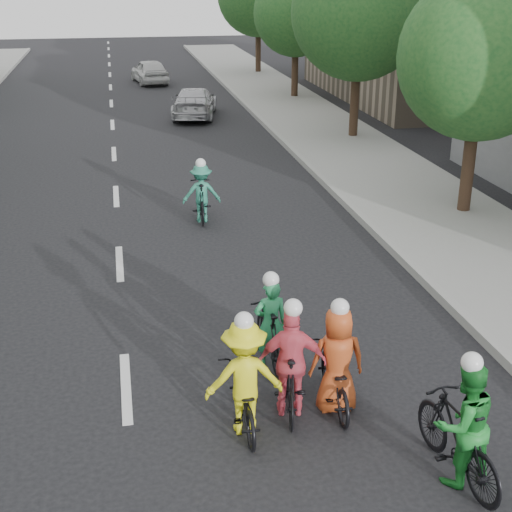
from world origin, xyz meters
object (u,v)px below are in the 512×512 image
object	(u,v)px
follow_car_lead	(194,102)
follow_car_trail	(150,71)
cyclist_2	(461,431)
cyclist_1	(244,386)
cyclist_5	(336,370)
cyclist_0	(270,331)
cyclist_4	(201,197)
cyclist_3	(291,371)

from	to	relation	value
follow_car_lead	follow_car_trail	distance (m)	10.17
cyclist_2	follow_car_trail	size ratio (longest dim) A/B	0.49
cyclist_1	cyclist_5	xyz separation A→B (m)	(1.38, 0.26, -0.06)
cyclist_0	cyclist_4	xyz separation A→B (m)	(-0.20, 7.18, 0.06)
cyclist_5	cyclist_0	bearing A→B (deg)	-60.89
cyclist_5	follow_car_lead	bearing A→B (deg)	-87.39
cyclist_4	cyclist_5	bearing A→B (deg)	99.58
cyclist_1	cyclist_5	size ratio (longest dim) A/B	1.03
cyclist_4	cyclist_2	bearing A→B (deg)	104.21
cyclist_3	cyclist_4	distance (m)	8.58
cyclist_3	cyclist_5	xyz separation A→B (m)	(0.66, -0.01, -0.05)
cyclist_0	cyclist_1	world-z (taller)	cyclist_1
cyclist_3	follow_car_lead	xyz separation A→B (m)	(1.18, 22.08, -0.04)
cyclist_0	cyclist_2	xyz separation A→B (m)	(1.70, -3.21, 0.11)
cyclist_2	cyclist_0	bearing A→B (deg)	-69.24
cyclist_2	cyclist_3	size ratio (longest dim) A/B	1.04
cyclist_0	cyclist_4	size ratio (longest dim) A/B	0.94
cyclist_2	cyclist_3	xyz separation A→B (m)	(-1.69, 1.81, -0.02)
cyclist_5	follow_car_lead	size ratio (longest dim) A/B	0.41
cyclist_0	cyclist_4	bearing A→B (deg)	-90.15
cyclist_3	follow_car_lead	world-z (taller)	cyclist_3
cyclist_4	cyclist_3	bearing A→B (deg)	95.22
cyclist_5	follow_car_trail	size ratio (longest dim) A/B	0.46
follow_car_trail	cyclist_4	bearing A→B (deg)	80.98
cyclist_5	follow_car_lead	xyz separation A→B (m)	(0.53, 22.09, 0.01)
cyclist_2	cyclist_3	bearing A→B (deg)	-54.07
cyclist_0	cyclist_5	world-z (taller)	cyclist_5
cyclist_1	cyclist_5	bearing A→B (deg)	-168.71
cyclist_0	cyclist_2	bearing A→B (deg)	116.17
cyclist_0	follow_car_lead	bearing A→B (deg)	-95.03
cyclist_0	follow_car_lead	xyz separation A→B (m)	(1.19, 20.68, 0.05)
follow_car_trail	cyclist_1	bearing A→B (deg)	80.11
cyclist_3	cyclist_0	bearing A→B (deg)	-78.89
cyclist_0	cyclist_3	bearing A→B (deg)	88.50
cyclist_1	cyclist_5	distance (m)	1.41
cyclist_3	follow_car_trail	distance (m)	32.16
cyclist_2	cyclist_4	world-z (taller)	cyclist_2
cyclist_0	follow_car_trail	world-z (taller)	cyclist_0
cyclist_4	follow_car_trail	size ratio (longest dim) A/B	0.45
cyclist_3	cyclist_5	world-z (taller)	cyclist_3
follow_car_lead	cyclist_2	bearing A→B (deg)	102.30
cyclist_3	follow_car_trail	world-z (taller)	cyclist_3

